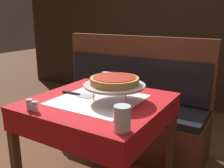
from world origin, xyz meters
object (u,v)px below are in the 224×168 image
Objects in this scene: dining_table_front at (99,113)px; booth_bench at (126,115)px; water_glass_near at (122,118)px; napkin_holder at (108,78)px; pepper_shaker at (35,107)px; salt_shaker at (30,105)px; dining_table_rear at (155,67)px; deep_dish_pizza at (114,80)px; pizza_pan_stand at (114,86)px; condiment_caddy at (155,56)px; pizza_server at (79,94)px.

dining_table_front is 0.83m from booth_bench.
water_glass_near is 1.25× the size of napkin_holder.
salt_shaker is at bearing 180.00° from pepper_shaker.
dining_table_rear is 1.73m from deep_dish_pizza.
pizza_pan_stand is 1.67m from condiment_caddy.
dining_table_rear is at bearing 102.85° from pizza_pan_stand.
dining_table_front is 1.14× the size of dining_table_rear.
booth_bench reaches higher than dining_table_rear.
booth_bench is at bearing -84.85° from condiment_caddy.
water_glass_near is 1.93× the size of salt_shaker.
pizza_pan_stand is at bearing 5.05° from pizza_server.
pepper_shaker is 0.74m from napkin_holder.
pizza_pan_stand is at bearing 125.37° from water_glass_near.
deep_dish_pizza is 1.67m from condiment_caddy.
pepper_shaker reaches higher than dining_table_front.
water_glass_near is (0.54, -1.07, 0.47)m from booth_bench.
napkin_holder is at bearing -85.16° from condiment_caddy.
booth_bench is 4.97× the size of deep_dish_pizza.
dining_table_front is at bearing -75.96° from booth_bench.
deep_dish_pizza is 3.07× the size of napkin_holder.
dining_table_rear is 0.16m from condiment_caddy.
deep_dish_pizza is at bearing 125.37° from water_glass_near.
water_glass_near is at bearing -32.40° from pizza_server.
napkin_holder reaches higher than pizza_server.
pizza_pan_stand is 6.04× the size of salt_shaker.
pizza_server is at bearing 80.34° from salt_shaker.
booth_bench is 25.62× the size of pepper_shaker.
booth_bench reaches higher than salt_shaker.
booth_bench is at bearing 94.07° from napkin_holder.
pizza_pan_stand is at bearing 172.87° from deep_dish_pizza.
pizza_pan_stand reaches higher than pizza_server.
condiment_caddy is at bearing 102.92° from pizza_pan_stand.
dining_table_rear is (-0.28, 1.70, -0.01)m from dining_table_front.
pizza_server is 4.21× the size of pepper_shaker.
water_glass_near reaches higher than salt_shaker.
booth_bench is 23.65× the size of salt_shaker.
napkin_holder is (-0.52, 0.70, -0.02)m from water_glass_near.
dining_table_front is 0.43m from pepper_shaker.
booth_bench reaches higher than pizza_pan_stand.
condiment_caddy reaches higher than pepper_shaker.
napkin_holder is at bearing 126.42° from water_glass_near.
dining_table_rear is 1.89× the size of pizza_pan_stand.
pepper_shaker is at bearing -116.86° from dining_table_front.
napkin_holder is (0.02, 0.74, 0.02)m from pepper_shaker.
dining_table_rear is at bearing 91.33° from salt_shaker.
pepper_shaker is at bearing -176.13° from water_glass_near.
dining_table_rear is at bearing 102.85° from deep_dish_pizza.
condiment_caddy is at bearing 91.12° from salt_shaker.
dining_table_rear is 1.70m from pizza_server.
water_glass_near is at bearing -42.50° from dining_table_front.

